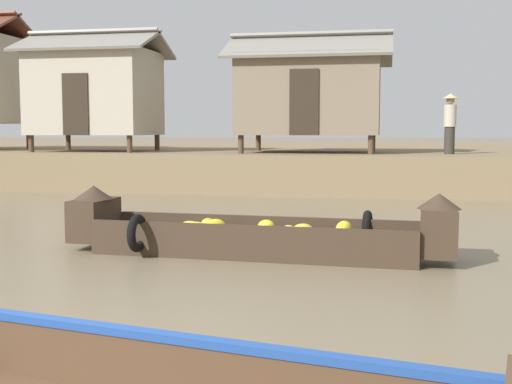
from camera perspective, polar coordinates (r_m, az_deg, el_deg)
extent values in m
plane|color=#7A6B51|center=(13.66, 0.45, -1.92)|extent=(300.00, 300.00, 0.00)
cube|color=#7F6B4C|center=(26.99, 5.76, 2.79)|extent=(160.00, 20.00, 1.07)
cube|color=#3D2D21|center=(9.23, -0.08, -5.06)|extent=(4.51, 1.28, 0.12)
cube|color=#3D2D21|center=(9.65, 0.62, -3.16)|extent=(4.45, 0.33, 0.36)
cube|color=#3D2D21|center=(8.73, -0.86, -4.06)|extent=(4.45, 0.33, 0.36)
cube|color=#3D2D21|center=(8.90, 15.46, -3.31)|extent=(0.50, 0.91, 0.60)
cone|color=#3D2D21|center=(8.85, 15.52, -0.76)|extent=(0.59, 0.59, 0.20)
cube|color=#3D2D21|center=(10.06, -13.78, -2.29)|extent=(0.50, 0.91, 0.60)
cone|color=#3D2D21|center=(10.01, -13.83, -0.03)|extent=(0.59, 0.59, 0.20)
cube|color=#3D2D21|center=(9.46, -5.68, -3.24)|extent=(0.25, 0.94, 0.05)
torus|color=black|center=(9.53, 9.57, -3.12)|extent=(0.15, 0.53, 0.52)
torus|color=black|center=(9.12, -10.19, -3.51)|extent=(0.15, 0.53, 0.52)
ellipsoid|color=gold|center=(9.64, -4.16, -2.85)|extent=(0.26, 0.33, 0.20)
ellipsoid|color=yellow|center=(8.86, 2.85, -3.46)|extent=(0.31, 0.32, 0.18)
ellipsoid|color=yellow|center=(8.97, 7.59, -3.23)|extent=(0.29, 0.36, 0.24)
ellipsoid|color=yellow|center=(9.31, -5.71, -3.08)|extent=(0.33, 0.20, 0.19)
ellipsoid|color=yellow|center=(9.23, -3.54, -2.94)|extent=(0.36, 0.33, 0.20)
ellipsoid|color=yellow|center=(9.17, 4.05, -3.30)|extent=(0.39, 0.38, 0.19)
ellipsoid|color=yellow|center=(9.18, -5.16, -3.17)|extent=(0.33, 0.20, 0.19)
ellipsoid|color=yellow|center=(9.38, 0.89, -2.99)|extent=(0.27, 0.28, 0.19)
cube|color=brown|center=(4.38, -13.32, -13.85)|extent=(4.69, 1.01, 0.35)
cube|color=#234C9E|center=(4.32, -13.38, -11.32)|extent=(4.69, 1.02, 0.05)
cylinder|color=#4C3826|center=(24.77, -19.01, 4.57)|extent=(0.16, 0.16, 0.89)
cylinder|color=#4C3826|center=(21.07, -18.81, 3.97)|extent=(0.16, 0.16, 0.51)
cylinder|color=#4C3826|center=(19.70, -10.84, 4.09)|extent=(0.16, 0.16, 0.51)
cylinder|color=#4C3826|center=(23.17, -15.88, 4.15)|extent=(0.16, 0.16, 0.51)
cylinder|color=#4C3826|center=(21.92, -8.52, 4.24)|extent=(0.16, 0.16, 0.51)
cube|color=#B2A893|center=(21.44, -13.66, 8.29)|extent=(3.54, 2.78, 2.60)
cube|color=#2D2319|center=(20.15, -15.32, 7.30)|extent=(0.80, 0.04, 1.80)
cube|color=gray|center=(20.95, -14.56, 12.56)|extent=(4.24, 1.88, 0.79)
cube|color=gray|center=(22.21, -12.98, 12.18)|extent=(4.24, 1.88, 0.79)
cylinder|color=#4C3826|center=(18.73, -1.31, 4.13)|extent=(0.16, 0.16, 0.52)
cylinder|color=#4C3826|center=(18.30, 9.88, 4.03)|extent=(0.16, 0.16, 0.52)
cylinder|color=#4C3826|center=(21.30, 0.20, 4.28)|extent=(0.16, 0.16, 0.52)
cylinder|color=#4C3826|center=(20.92, 10.04, 4.18)|extent=(0.16, 0.16, 0.52)
cube|color=#7A6B56|center=(19.75, 4.71, 8.25)|extent=(4.03, 3.02, 2.29)
cube|color=#2D2319|center=(18.22, 4.16, 7.73)|extent=(0.80, 0.04, 1.80)
cube|color=gray|center=(19.12, 4.48, 12.56)|extent=(4.73, 2.00, 0.89)
cube|color=gray|center=(20.61, 4.98, 12.03)|extent=(4.73, 2.00, 0.89)
cylinder|color=#332D28|center=(19.03, 16.34, 4.29)|extent=(0.28, 0.28, 0.75)
cylinder|color=#B7AD99|center=(19.03, 16.39, 6.32)|extent=(0.34, 0.34, 0.60)
sphere|color=#9E7556|center=(19.04, 16.42, 7.58)|extent=(0.22, 0.22, 0.22)
cone|color=tan|center=(19.05, 16.43, 7.94)|extent=(0.44, 0.44, 0.14)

